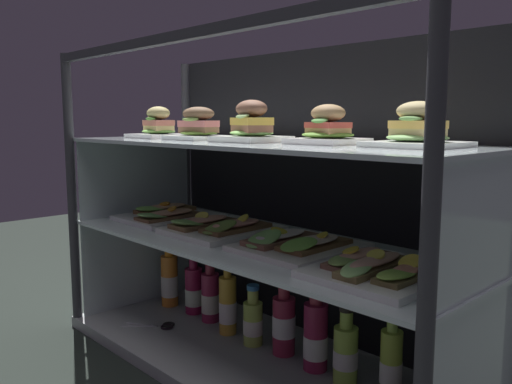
% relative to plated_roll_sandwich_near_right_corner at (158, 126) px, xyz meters
% --- Properties ---
extents(ground_plane, '(6.00, 6.00, 0.02)m').
position_rel_plated_roll_sandwich_near_right_corner_xyz_m(ground_plane, '(0.48, 0.02, -0.75)').
color(ground_plane, black).
rests_on(ground_plane, ground).
extents(case_base_deck, '(1.42, 0.55, 0.04)m').
position_rel_plated_roll_sandwich_near_right_corner_xyz_m(case_base_deck, '(0.48, 0.02, -0.72)').
color(case_base_deck, '#9A9C9E').
rests_on(case_base_deck, ground).
extents(case_frame, '(1.42, 0.55, 1.00)m').
position_rel_plated_roll_sandwich_near_right_corner_xyz_m(case_frame, '(0.48, 0.18, -0.20)').
color(case_frame, '#333338').
rests_on(case_frame, ground).
extents(riser_lower_tier, '(1.35, 0.48, 0.35)m').
position_rel_plated_roll_sandwich_near_right_corner_xyz_m(riser_lower_tier, '(0.48, 0.02, -0.53)').
color(riser_lower_tier, silver).
rests_on(riser_lower_tier, case_base_deck).
extents(shelf_lower_glass, '(1.37, 0.50, 0.01)m').
position_rel_plated_roll_sandwich_near_right_corner_xyz_m(shelf_lower_glass, '(0.48, 0.02, -0.35)').
color(shelf_lower_glass, silver).
rests_on(shelf_lower_glass, riser_lower_tier).
extents(riser_upper_tier, '(1.35, 0.48, 0.29)m').
position_rel_plated_roll_sandwich_near_right_corner_xyz_m(riser_upper_tier, '(0.48, 0.02, -0.20)').
color(riser_upper_tier, silver).
rests_on(riser_upper_tier, shelf_lower_glass).
extents(shelf_upper_glass, '(1.37, 0.50, 0.01)m').
position_rel_plated_roll_sandwich_near_right_corner_xyz_m(shelf_upper_glass, '(0.48, 0.02, -0.05)').
color(shelf_upper_glass, silver).
rests_on(shelf_upper_glass, riser_upper_tier).
extents(plated_roll_sandwich_near_right_corner, '(0.18, 0.18, 0.11)m').
position_rel_plated_roll_sandwich_near_right_corner_xyz_m(plated_roll_sandwich_near_right_corner, '(0.00, 0.00, 0.00)').
color(plated_roll_sandwich_near_right_corner, white).
rests_on(plated_roll_sandwich_near_right_corner, shelf_upper_glass).
extents(plated_roll_sandwich_far_left, '(0.17, 0.17, 0.11)m').
position_rel_plated_roll_sandwich_near_right_corner_xyz_m(plated_roll_sandwich_far_left, '(0.24, -0.00, -0.00)').
color(plated_roll_sandwich_far_left, white).
rests_on(plated_roll_sandwich_far_left, shelf_upper_glass).
extents(plated_roll_sandwich_near_left_corner, '(0.18, 0.18, 0.12)m').
position_rel_plated_roll_sandwich_near_right_corner_xyz_m(plated_roll_sandwich_near_left_corner, '(0.49, -0.00, 0.01)').
color(plated_roll_sandwich_near_left_corner, white).
rests_on(plated_roll_sandwich_near_left_corner, shelf_upper_glass).
extents(plated_roll_sandwich_mid_right, '(0.17, 0.17, 0.11)m').
position_rel_plated_roll_sandwich_near_right_corner_xyz_m(plated_roll_sandwich_mid_right, '(0.72, 0.05, -0.00)').
color(plated_roll_sandwich_mid_right, white).
rests_on(plated_roll_sandwich_mid_right, shelf_upper_glass).
extents(plated_roll_sandwich_center, '(0.20, 0.20, 0.11)m').
position_rel_plated_roll_sandwich_near_right_corner_xyz_m(plated_roll_sandwich_center, '(0.97, 0.08, -0.00)').
color(plated_roll_sandwich_center, white).
rests_on(plated_roll_sandwich_center, shelf_upper_glass).
extents(open_sandwich_tray_left_of_center, '(0.28, 0.33, 0.06)m').
position_rel_plated_roll_sandwich_near_right_corner_xyz_m(open_sandwich_tray_left_of_center, '(0.00, 0.02, -0.32)').
color(open_sandwich_tray_left_of_center, white).
rests_on(open_sandwich_tray_left_of_center, shelf_lower_glass).
extents(open_sandwich_tray_right_of_center, '(0.28, 0.33, 0.06)m').
position_rel_plated_roll_sandwich_near_right_corner_xyz_m(open_sandwich_tray_right_of_center, '(0.32, 0.01, -0.32)').
color(open_sandwich_tray_right_of_center, white).
rests_on(open_sandwich_tray_right_of_center, shelf_lower_glass).
extents(open_sandwich_tray_near_left_corner, '(0.28, 0.33, 0.06)m').
position_rel_plated_roll_sandwich_near_right_corner_xyz_m(open_sandwich_tray_near_left_corner, '(0.64, 0.02, -0.32)').
color(open_sandwich_tray_near_left_corner, white).
rests_on(open_sandwich_tray_near_left_corner, shelf_lower_glass).
extents(open_sandwich_tray_center, '(0.28, 0.33, 0.06)m').
position_rel_plated_roll_sandwich_near_right_corner_xyz_m(open_sandwich_tray_center, '(0.95, -0.02, -0.32)').
color(open_sandwich_tray_center, white).
rests_on(open_sandwich_tray_center, shelf_lower_glass).
extents(juice_bottle_tucked_behind, '(0.07, 0.07, 0.25)m').
position_rel_plated_roll_sandwich_near_right_corner_xyz_m(juice_bottle_tucked_behind, '(-0.07, 0.08, -0.61)').
color(juice_bottle_tucked_behind, orange).
rests_on(juice_bottle_tucked_behind, case_base_deck).
extents(juice_bottle_front_middle, '(0.07, 0.07, 0.23)m').
position_rel_plated_roll_sandwich_near_right_corner_xyz_m(juice_bottle_front_middle, '(0.06, 0.10, -0.62)').
color(juice_bottle_front_middle, '#971943').
rests_on(juice_bottle_front_middle, case_base_deck).
extents(juice_bottle_back_right, '(0.07, 0.07, 0.24)m').
position_rel_plated_roll_sandwich_near_right_corner_xyz_m(juice_bottle_back_right, '(0.17, 0.09, -0.61)').
color(juice_bottle_back_right, '#9C244A').
rests_on(juice_bottle_back_right, case_base_deck).
extents(juice_bottle_back_left, '(0.06, 0.06, 0.25)m').
position_rel_plated_roll_sandwich_near_right_corner_xyz_m(juice_bottle_back_left, '(0.29, 0.07, -0.61)').
color(juice_bottle_back_left, gold).
rests_on(juice_bottle_back_left, case_base_deck).
extents(juice_bottle_front_right_end, '(0.06, 0.06, 0.20)m').
position_rel_plated_roll_sandwich_near_right_corner_xyz_m(juice_bottle_front_right_end, '(0.42, 0.07, -0.63)').
color(juice_bottle_front_right_end, '#BBD655').
rests_on(juice_bottle_front_right_end, case_base_deck).
extents(juice_bottle_front_fourth, '(0.07, 0.07, 0.24)m').
position_rel_plated_roll_sandwich_near_right_corner_xyz_m(juice_bottle_front_fourth, '(0.54, 0.09, -0.61)').
color(juice_bottle_front_fourth, '#982541').
rests_on(juice_bottle_front_fourth, case_base_deck).
extents(juice_bottle_front_second, '(0.07, 0.07, 0.25)m').
position_rel_plated_roll_sandwich_near_right_corner_xyz_m(juice_bottle_front_second, '(0.67, 0.08, -0.60)').
color(juice_bottle_front_second, '#931F46').
rests_on(juice_bottle_front_second, case_base_deck).
extents(juice_bottle_back_center, '(0.07, 0.07, 0.22)m').
position_rel_plated_roll_sandwich_near_right_corner_xyz_m(juice_bottle_back_center, '(0.78, 0.08, -0.62)').
color(juice_bottle_back_center, '#B1D750').
rests_on(juice_bottle_back_center, case_base_deck).
extents(juice_bottle_front_left_end, '(0.06, 0.06, 0.24)m').
position_rel_plated_roll_sandwich_near_right_corner_xyz_m(juice_bottle_front_left_end, '(0.92, 0.09, -0.61)').
color(juice_bottle_front_left_end, '#B0CA43').
rests_on(juice_bottle_front_left_end, case_base_deck).
extents(kitchen_scissors, '(0.18, 0.16, 0.01)m').
position_rel_plated_roll_sandwich_near_right_corner_xyz_m(kitchen_scissors, '(0.09, -0.07, -0.70)').
color(kitchen_scissors, silver).
rests_on(kitchen_scissors, case_base_deck).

